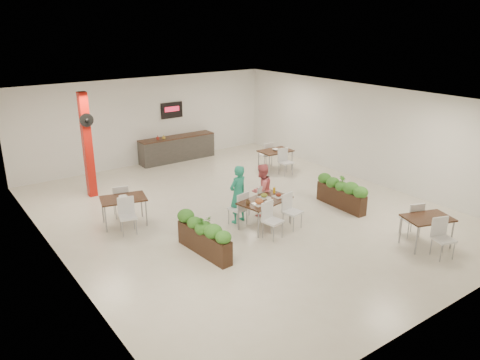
{
  "coord_description": "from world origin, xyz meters",
  "views": [
    {
      "loc": [
        -7.24,
        -9.86,
        5.19
      ],
      "look_at": [
        -0.3,
        -0.27,
        1.1
      ],
      "focal_mm": 35.0,
      "sensor_mm": 36.0,
      "label": 1
    }
  ],
  "objects_px": {
    "side_table_a": "(123,202)",
    "side_table_b": "(276,154)",
    "planter_left": "(204,234)",
    "side_table_c": "(427,222)",
    "red_column": "(87,144)",
    "diner_woman": "(262,190)",
    "service_counter": "(177,148)",
    "main_table": "(265,204)",
    "diner_man": "(238,194)",
    "planter_right": "(341,191)"
  },
  "relations": [
    {
      "from": "red_column",
      "to": "diner_man",
      "type": "xyz_separation_m",
      "value": [
        2.5,
        -4.24,
        -0.85
      ]
    },
    {
      "from": "service_counter",
      "to": "diner_man",
      "type": "relative_size",
      "value": 1.9
    },
    {
      "from": "planter_left",
      "to": "side_table_c",
      "type": "distance_m",
      "value": 5.3
    },
    {
      "from": "planter_left",
      "to": "side_table_c",
      "type": "height_order",
      "value": "planter_left"
    },
    {
      "from": "diner_man",
      "to": "side_table_b",
      "type": "bearing_deg",
      "value": -152.89
    },
    {
      "from": "side_table_b",
      "to": "side_table_c",
      "type": "height_order",
      "value": "same"
    },
    {
      "from": "main_table",
      "to": "side_table_c",
      "type": "xyz_separation_m",
      "value": [
        2.43,
        -3.14,
        -0.02
      ]
    },
    {
      "from": "red_column",
      "to": "main_table",
      "type": "distance_m",
      "value": 5.78
    },
    {
      "from": "side_table_b",
      "to": "main_table",
      "type": "bearing_deg",
      "value": -131.01
    },
    {
      "from": "planter_left",
      "to": "side_table_a",
      "type": "xyz_separation_m",
      "value": [
        -0.84,
        2.65,
        0.13
      ]
    },
    {
      "from": "main_table",
      "to": "side_table_a",
      "type": "bearing_deg",
      "value": 141.95
    },
    {
      "from": "diner_man",
      "to": "diner_woman",
      "type": "bearing_deg",
      "value": 169.36
    },
    {
      "from": "red_column",
      "to": "main_table",
      "type": "height_order",
      "value": "red_column"
    },
    {
      "from": "main_table",
      "to": "side_table_b",
      "type": "xyz_separation_m",
      "value": [
        3.33,
        3.54,
        -0.01
      ]
    },
    {
      "from": "red_column",
      "to": "side_table_c",
      "type": "height_order",
      "value": "red_column"
    },
    {
      "from": "service_counter",
      "to": "main_table",
      "type": "distance_m",
      "value": 6.85
    },
    {
      "from": "service_counter",
      "to": "side_table_b",
      "type": "height_order",
      "value": "service_counter"
    },
    {
      "from": "red_column",
      "to": "side_table_b",
      "type": "bearing_deg",
      "value": -12.34
    },
    {
      "from": "planter_left",
      "to": "service_counter",
      "type": "bearing_deg",
      "value": 65.84
    },
    {
      "from": "diner_man",
      "to": "planter_left",
      "type": "xyz_separation_m",
      "value": [
        -1.7,
        -1.02,
        -0.29
      ]
    },
    {
      "from": "main_table",
      "to": "diner_woman",
      "type": "height_order",
      "value": "diner_woman"
    },
    {
      "from": "side_table_a",
      "to": "red_column",
      "type": "bearing_deg",
      "value": 102.95
    },
    {
      "from": "service_counter",
      "to": "planter_left",
      "type": "distance_m",
      "value": 7.81
    },
    {
      "from": "planter_left",
      "to": "diner_woman",
      "type": "bearing_deg",
      "value": 22.18
    },
    {
      "from": "main_table",
      "to": "diner_woman",
      "type": "relative_size",
      "value": 1.23
    },
    {
      "from": "planter_right",
      "to": "side_table_a",
      "type": "relative_size",
      "value": 1.09
    },
    {
      "from": "side_table_a",
      "to": "side_table_b",
      "type": "height_order",
      "value": "same"
    },
    {
      "from": "side_table_a",
      "to": "side_table_b",
      "type": "relative_size",
      "value": 1.02
    },
    {
      "from": "diner_woman",
      "to": "planter_right",
      "type": "relative_size",
      "value": 0.81
    },
    {
      "from": "service_counter",
      "to": "diner_man",
      "type": "distance_m",
      "value": 6.29
    },
    {
      "from": "red_column",
      "to": "planter_left",
      "type": "distance_m",
      "value": 5.44
    },
    {
      "from": "diner_man",
      "to": "side_table_c",
      "type": "xyz_separation_m",
      "value": [
        2.82,
        -3.79,
        -0.17
      ]
    },
    {
      "from": "diner_man",
      "to": "planter_left",
      "type": "height_order",
      "value": "diner_man"
    },
    {
      "from": "diner_woman",
      "to": "red_column",
      "type": "bearing_deg",
      "value": -62.73
    },
    {
      "from": "diner_woman",
      "to": "planter_right",
      "type": "bearing_deg",
      "value": 146.91
    },
    {
      "from": "side_table_c",
      "to": "red_column",
      "type": "bearing_deg",
      "value": 142.58
    },
    {
      "from": "planter_right",
      "to": "service_counter",
      "type": "bearing_deg",
      "value": 102.18
    },
    {
      "from": "diner_woman",
      "to": "side_table_c",
      "type": "relative_size",
      "value": 0.88
    },
    {
      "from": "main_table",
      "to": "planter_left",
      "type": "bearing_deg",
      "value": -170.18
    },
    {
      "from": "main_table",
      "to": "diner_man",
      "type": "relative_size",
      "value": 1.15
    },
    {
      "from": "main_table",
      "to": "planter_right",
      "type": "bearing_deg",
      "value": -5.6
    },
    {
      "from": "planter_right",
      "to": "side_table_b",
      "type": "bearing_deg",
      "value": 79.43
    },
    {
      "from": "main_table",
      "to": "red_column",
      "type": "bearing_deg",
      "value": 120.57
    },
    {
      "from": "red_column",
      "to": "side_table_b",
      "type": "xyz_separation_m",
      "value": [
        6.22,
        -1.36,
        -1.02
      ]
    },
    {
      "from": "planter_left",
      "to": "side_table_c",
      "type": "relative_size",
      "value": 1.11
    },
    {
      "from": "red_column",
      "to": "diner_woman",
      "type": "distance_m",
      "value": 5.45
    },
    {
      "from": "service_counter",
      "to": "side_table_a",
      "type": "distance_m",
      "value": 6.02
    },
    {
      "from": "diner_man",
      "to": "side_table_a",
      "type": "height_order",
      "value": "diner_man"
    },
    {
      "from": "main_table",
      "to": "side_table_a",
      "type": "height_order",
      "value": "same"
    },
    {
      "from": "side_table_b",
      "to": "planter_left",
      "type": "bearing_deg",
      "value": -142.0
    }
  ]
}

